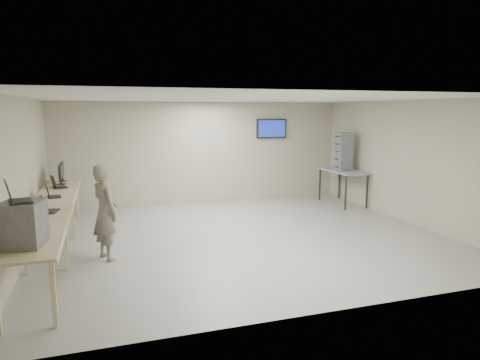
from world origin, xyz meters
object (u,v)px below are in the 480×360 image
object	(u,v)px
workbench	(51,210)
side_table	(343,173)
equipment_box	(23,224)
soldier	(105,212)

from	to	relation	value
workbench	side_table	size ratio (longest dim) A/B	3.79
equipment_box	soldier	size ratio (longest dim) A/B	0.33
equipment_box	side_table	size ratio (longest dim) A/B	0.35
workbench	equipment_box	bearing A→B (deg)	-91.52
equipment_box	side_table	distance (m)	8.54
workbench	side_table	xyz separation A→B (m)	(7.19, 2.14, 0.05)
workbench	soldier	xyz separation A→B (m)	(0.91, -0.52, 0.01)
soldier	side_table	distance (m)	6.81
workbench	side_table	distance (m)	7.50
workbench	soldier	distance (m)	1.05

